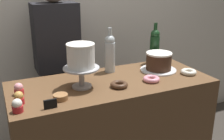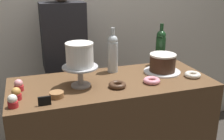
{
  "view_description": "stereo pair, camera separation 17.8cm",
  "coord_description": "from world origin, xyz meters",
  "px_view_note": "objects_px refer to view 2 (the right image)",
  "views": [
    {
      "loc": [
        -0.69,
        -1.54,
        1.6
      ],
      "look_at": [
        0.0,
        0.0,
        1.01
      ],
      "focal_mm": 43.29,
      "sensor_mm": 36.0,
      "label": 1
    },
    {
      "loc": [
        -0.53,
        -1.6,
        1.6
      ],
      "look_at": [
        0.0,
        0.0,
        1.01
      ],
      "focal_mm": 43.29,
      "sensor_mm": 36.0,
      "label": 2
    }
  ],
  "objects_px": {
    "wine_bottle_clear": "(113,53)",
    "barista_figure": "(66,68)",
    "donut_chocolate": "(117,85)",
    "cookie_stack": "(57,95)",
    "cupcake_caramel": "(16,94)",
    "donut_sugar": "(193,75)",
    "cupcake_strawberry": "(19,85)",
    "cake_stand_pedestal": "(80,73)",
    "cupcake_vanilla": "(13,101)",
    "donut_pink": "(152,81)",
    "white_layer_cake": "(80,55)",
    "price_sign_chalkboard": "(45,101)",
    "chocolate_round_cake": "(163,63)",
    "wine_bottle_green": "(161,47)"
  },
  "relations": [
    {
      "from": "wine_bottle_green",
      "to": "donut_pink",
      "type": "relative_size",
      "value": 2.91
    },
    {
      "from": "wine_bottle_clear",
      "to": "donut_pink",
      "type": "relative_size",
      "value": 2.91
    },
    {
      "from": "donut_sugar",
      "to": "donut_pink",
      "type": "distance_m",
      "value": 0.32
    },
    {
      "from": "donut_sugar",
      "to": "barista_figure",
      "type": "distance_m",
      "value": 1.07
    },
    {
      "from": "white_layer_cake",
      "to": "donut_chocolate",
      "type": "bearing_deg",
      "value": -24.09
    },
    {
      "from": "donut_sugar",
      "to": "donut_pink",
      "type": "bearing_deg",
      "value": -177.99
    },
    {
      "from": "donut_sugar",
      "to": "cookie_stack",
      "type": "xyz_separation_m",
      "value": [
        -0.94,
        -0.04,
        0.0
      ]
    },
    {
      "from": "wine_bottle_clear",
      "to": "wine_bottle_green",
      "type": "distance_m",
      "value": 0.41
    },
    {
      "from": "cupcake_strawberry",
      "to": "cupcake_vanilla",
      "type": "distance_m",
      "value": 0.23
    },
    {
      "from": "cupcake_strawberry",
      "to": "cupcake_vanilla",
      "type": "height_order",
      "value": "same"
    },
    {
      "from": "white_layer_cake",
      "to": "wine_bottle_green",
      "type": "xyz_separation_m",
      "value": [
        0.69,
        0.25,
        -0.06
      ]
    },
    {
      "from": "cake_stand_pedestal",
      "to": "cupcake_vanilla",
      "type": "relative_size",
      "value": 3.05
    },
    {
      "from": "donut_pink",
      "to": "donut_sugar",
      "type": "bearing_deg",
      "value": 2.01
    },
    {
      "from": "wine_bottle_clear",
      "to": "cupcake_caramel",
      "type": "distance_m",
      "value": 0.74
    },
    {
      "from": "donut_chocolate",
      "to": "cookie_stack",
      "type": "xyz_separation_m",
      "value": [
        -0.38,
        -0.03,
        0.0
      ]
    },
    {
      "from": "chocolate_round_cake",
      "to": "cupcake_strawberry",
      "type": "relative_size",
      "value": 2.56
    },
    {
      "from": "wine_bottle_clear",
      "to": "cupcake_strawberry",
      "type": "xyz_separation_m",
      "value": [
        -0.66,
        -0.15,
        -0.11
      ]
    },
    {
      "from": "chocolate_round_cake",
      "to": "wine_bottle_clear",
      "type": "relative_size",
      "value": 0.58
    },
    {
      "from": "cookie_stack",
      "to": "price_sign_chalkboard",
      "type": "distance_m",
      "value": 0.11
    },
    {
      "from": "cupcake_caramel",
      "to": "cookie_stack",
      "type": "relative_size",
      "value": 0.88
    },
    {
      "from": "cupcake_caramel",
      "to": "white_layer_cake",
      "type": "bearing_deg",
      "value": 12.21
    },
    {
      "from": "cake_stand_pedestal",
      "to": "donut_chocolate",
      "type": "relative_size",
      "value": 2.02
    },
    {
      "from": "donut_pink",
      "to": "white_layer_cake",
      "type": "bearing_deg",
      "value": 168.17
    },
    {
      "from": "cupcake_caramel",
      "to": "donut_chocolate",
      "type": "height_order",
      "value": "cupcake_caramel"
    },
    {
      "from": "chocolate_round_cake",
      "to": "barista_figure",
      "type": "relative_size",
      "value": 0.12
    },
    {
      "from": "cake_stand_pedestal",
      "to": "donut_pink",
      "type": "relative_size",
      "value": 2.02
    },
    {
      "from": "cake_stand_pedestal",
      "to": "donut_sugar",
      "type": "xyz_separation_m",
      "value": [
        0.78,
        -0.08,
        -0.07
      ]
    },
    {
      "from": "donut_chocolate",
      "to": "donut_pink",
      "type": "bearing_deg",
      "value": -0.02
    },
    {
      "from": "donut_chocolate",
      "to": "cookie_stack",
      "type": "distance_m",
      "value": 0.38
    },
    {
      "from": "chocolate_round_cake",
      "to": "wine_bottle_clear",
      "type": "xyz_separation_m",
      "value": [
        -0.34,
        0.13,
        0.07
      ]
    },
    {
      "from": "wine_bottle_clear",
      "to": "barista_figure",
      "type": "distance_m",
      "value": 0.58
    },
    {
      "from": "chocolate_round_cake",
      "to": "price_sign_chalkboard",
      "type": "distance_m",
      "value": 0.91
    },
    {
      "from": "cake_stand_pedestal",
      "to": "white_layer_cake",
      "type": "relative_size",
      "value": 1.31
    },
    {
      "from": "donut_chocolate",
      "to": "cookie_stack",
      "type": "bearing_deg",
      "value": -175.4
    },
    {
      "from": "white_layer_cake",
      "to": "price_sign_chalkboard",
      "type": "distance_m",
      "value": 0.37
    },
    {
      "from": "donut_pink",
      "to": "cookie_stack",
      "type": "height_order",
      "value": "same"
    },
    {
      "from": "cake_stand_pedestal",
      "to": "cupcake_caramel",
      "type": "xyz_separation_m",
      "value": [
        -0.39,
        -0.08,
        -0.06
      ]
    },
    {
      "from": "cupcake_caramel",
      "to": "cupcake_vanilla",
      "type": "bearing_deg",
      "value": -100.73
    },
    {
      "from": "donut_sugar",
      "to": "cupcake_strawberry",
      "type": "bearing_deg",
      "value": 173.67
    },
    {
      "from": "white_layer_cake",
      "to": "donut_chocolate",
      "type": "relative_size",
      "value": 1.55
    },
    {
      "from": "cake_stand_pedestal",
      "to": "white_layer_cake",
      "type": "xyz_separation_m",
      "value": [
        0.0,
        -0.0,
        0.12
      ]
    },
    {
      "from": "wine_bottle_green",
      "to": "cupcake_caramel",
      "type": "bearing_deg",
      "value": -163.03
    },
    {
      "from": "cake_stand_pedestal",
      "to": "donut_chocolate",
      "type": "xyz_separation_m",
      "value": [
        0.21,
        -0.1,
        -0.07
      ]
    },
    {
      "from": "donut_pink",
      "to": "donut_chocolate",
      "type": "xyz_separation_m",
      "value": [
        -0.24,
        0.0,
        0.0
      ]
    },
    {
      "from": "white_layer_cake",
      "to": "donut_pink",
      "type": "xyz_separation_m",
      "value": [
        0.46,
        -0.1,
        -0.19
      ]
    },
    {
      "from": "white_layer_cake",
      "to": "donut_chocolate",
      "type": "distance_m",
      "value": 0.3
    },
    {
      "from": "chocolate_round_cake",
      "to": "price_sign_chalkboard",
      "type": "xyz_separation_m",
      "value": [
        -0.87,
        -0.28,
        -0.05
      ]
    },
    {
      "from": "donut_sugar",
      "to": "white_layer_cake",
      "type": "bearing_deg",
      "value": 173.81
    },
    {
      "from": "price_sign_chalkboard",
      "to": "wine_bottle_clear",
      "type": "bearing_deg",
      "value": 37.77
    },
    {
      "from": "cupcake_strawberry",
      "to": "donut_pink",
      "type": "bearing_deg",
      "value": -9.5
    }
  ]
}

